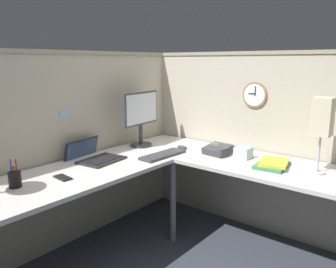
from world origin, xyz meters
name	(u,v)px	position (x,y,z in m)	size (l,w,h in m)	color
ground_plane	(176,255)	(0.00, 0.00, 0.00)	(6.80, 6.80, 0.00)	#383D47
cubicle_wall_back	(65,149)	(-0.36, 0.87, 0.79)	(2.57, 0.12, 1.58)	#B7AD99
cubicle_wall_right	(260,142)	(0.87, -0.27, 0.79)	(0.12, 2.37, 1.58)	#B7AD99
desk	(169,186)	(-0.15, -0.05, 0.63)	(2.35, 2.15, 0.73)	silver
monitor	(141,115)	(0.29, 0.64, 1.02)	(0.46, 0.20, 0.50)	#38383D
laptop	(93,156)	(-0.27, 0.64, 0.75)	(0.38, 0.42, 0.22)	#232326
keyboard	(163,155)	(0.15, 0.26, 0.74)	(0.43, 0.14, 0.02)	#38383D
computer_mouse	(182,147)	(0.43, 0.27, 0.75)	(0.06, 0.10, 0.03)	#38383D
pen_cup	(15,179)	(-0.96, 0.52, 0.78)	(0.08, 0.08, 0.18)	black
cell_phone	(63,178)	(-0.68, 0.44, 0.73)	(0.07, 0.14, 0.01)	black
office_phone	(218,150)	(0.48, -0.07, 0.77)	(0.21, 0.23, 0.11)	#38383D
book_stack	(273,164)	(0.44, -0.56, 0.75)	(0.31, 0.25, 0.04)	#3F7F4C
desk_lamp_paper	(322,119)	(0.50, -0.85, 1.11)	(0.13, 0.13, 0.53)	#B7BABF
tissue_box	(243,153)	(0.52, -0.28, 0.78)	(0.12, 0.12, 0.09)	silver
wall_clock	(255,95)	(0.82, -0.22, 1.21)	(0.04, 0.22, 0.22)	olive
pinned_note_leftmost	(65,114)	(-0.38, 0.82, 1.09)	(0.09, 0.00, 0.06)	#99B7E5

